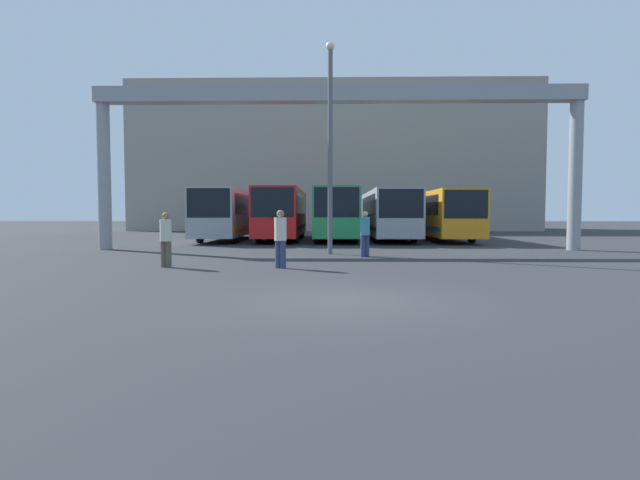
% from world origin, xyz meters
% --- Properties ---
extents(ground_plane, '(200.00, 200.00, 0.00)m').
position_xyz_m(ground_plane, '(0.00, 0.00, 0.00)').
color(ground_plane, '#2D3033').
extents(building_backdrop, '(40.09, 12.00, 14.52)m').
position_xyz_m(building_backdrop, '(0.00, 43.95, 7.26)').
color(building_backdrop, gray).
rests_on(building_backdrop, ground).
extents(overhead_gantry, '(22.59, 0.80, 7.56)m').
position_xyz_m(overhead_gantry, '(0.00, 13.69, 6.15)').
color(overhead_gantry, gray).
rests_on(overhead_gantry, ground).
extents(bus_slot_0, '(2.55, 11.04, 3.15)m').
position_xyz_m(bus_slot_0, '(-6.81, 22.20, 1.82)').
color(bus_slot_0, '#999EA5').
rests_on(bus_slot_0, ground).
extents(bus_slot_1, '(2.53, 11.20, 3.20)m').
position_xyz_m(bus_slot_1, '(-3.40, 22.28, 1.84)').
color(bus_slot_1, red).
rests_on(bus_slot_1, ground).
extents(bus_slot_2, '(2.63, 11.57, 3.20)m').
position_xyz_m(bus_slot_2, '(0.00, 22.47, 1.84)').
color(bus_slot_2, '#268C4C').
rests_on(bus_slot_2, ground).
extents(bus_slot_3, '(2.60, 12.32, 3.11)m').
position_xyz_m(bus_slot_3, '(3.40, 22.84, 1.79)').
color(bus_slot_3, '#999EA5').
rests_on(bus_slot_3, ground).
extents(bus_slot_4, '(2.53, 12.30, 3.05)m').
position_xyz_m(bus_slot_4, '(6.81, 22.83, 1.76)').
color(bus_slot_4, orange).
rests_on(bus_slot_4, ground).
extents(pedestrian_near_center, '(0.38, 0.38, 1.82)m').
position_xyz_m(pedestrian_near_center, '(-1.90, 5.80, 0.97)').
color(pedestrian_near_center, navy).
rests_on(pedestrian_near_center, ground).
extents(pedestrian_mid_right, '(0.37, 0.37, 1.80)m').
position_xyz_m(pedestrian_mid_right, '(1.03, 9.91, 0.96)').
color(pedestrian_mid_right, navy).
rests_on(pedestrian_mid_right, ground).
extents(pedestrian_mid_left, '(0.36, 0.36, 1.74)m').
position_xyz_m(pedestrian_mid_left, '(-5.56, 6.00, 0.93)').
color(pedestrian_mid_left, brown).
rests_on(pedestrian_mid_left, ground).
extents(lamp_post, '(0.36, 0.36, 8.77)m').
position_xyz_m(lamp_post, '(-0.35, 11.23, 4.75)').
color(lamp_post, '#595B60').
rests_on(lamp_post, ground).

